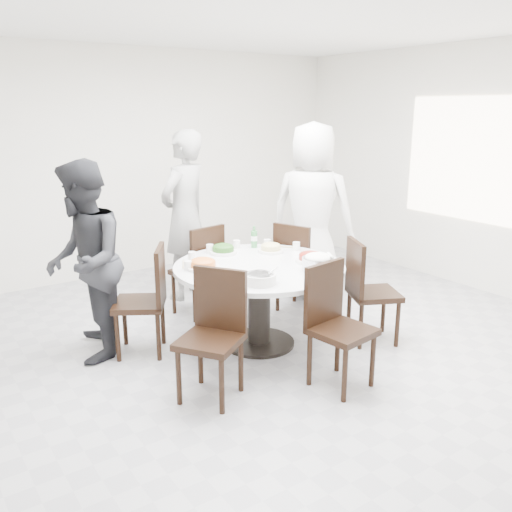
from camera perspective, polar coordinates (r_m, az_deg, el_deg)
floor at (r=4.87m, az=1.76°, el=-9.92°), size 6.00×6.00×0.01m
ceiling at (r=4.46m, az=2.09°, el=24.66°), size 6.00×6.00×0.01m
wall_back at (r=7.08m, az=-12.86°, el=9.51°), size 6.00×0.01×2.80m
wall_right at (r=6.67m, az=23.37°, el=8.31°), size 0.01×6.00×2.80m
window at (r=6.65m, az=23.37°, el=9.15°), size 0.04×2.20×1.40m
dining_table at (r=4.85m, az=0.34°, el=-5.20°), size 1.50×1.50×0.75m
chair_ne at (r=5.67m, az=4.70°, el=-1.10°), size 0.54×0.54×0.95m
chair_n at (r=5.57m, az=-6.31°, el=-1.44°), size 0.49×0.49×0.95m
chair_nw at (r=4.77m, az=-12.18°, el=-4.65°), size 0.58×0.58×0.95m
chair_sw at (r=3.96m, az=-4.90°, el=-8.61°), size 0.58×0.58×0.95m
chair_s at (r=4.16m, az=9.08°, el=-7.52°), size 0.48×0.48×0.95m
chair_se at (r=5.02m, az=12.33°, el=-3.65°), size 0.56×0.56×0.95m
diner_right at (r=6.02m, az=5.92°, el=4.69°), size 1.04×1.13×1.94m
diner_middle at (r=6.01m, az=-7.50°, el=4.24°), size 0.80×0.69×1.86m
diner_left at (r=4.70m, az=-17.61°, el=-0.61°), size 0.88×0.99×1.69m
dish_greens at (r=5.10m, az=-3.47°, el=0.63°), size 0.26×0.26×0.07m
dish_pale at (r=5.14m, az=1.57°, el=0.76°), size 0.24×0.24×0.07m
dish_orange at (r=4.63m, az=-5.62°, el=-0.91°), size 0.28×0.28×0.08m
dish_redbrown at (r=4.84m, az=5.78°, el=-0.24°), size 0.27×0.27×0.07m
dish_tofu at (r=4.30m, az=-3.11°, el=-2.21°), size 0.25×0.25×0.07m
rice_bowl at (r=4.58m, az=6.53°, el=-0.86°), size 0.27×0.27×0.11m
soup_bowl at (r=4.23m, az=0.43°, el=-2.38°), size 0.26×0.26×0.08m
beverage_bottle at (r=5.29m, az=-0.20°, el=2.04°), size 0.06×0.06×0.21m
tea_cups at (r=5.25m, az=-3.24°, el=1.13°), size 0.07×0.07×0.08m
chopsticks at (r=5.24m, az=-4.03°, el=0.72°), size 0.24×0.04×0.01m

